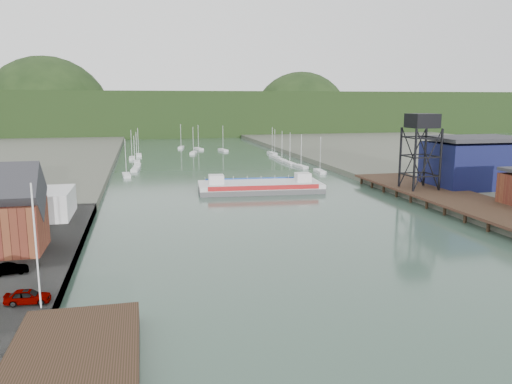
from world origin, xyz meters
name	(u,v)px	position (x,y,z in m)	size (l,w,h in m)	color
ground	(411,335)	(0.00, 0.00, 0.00)	(600.00, 600.00, 0.00)	#2E483E
west_stage	(73,364)	(-29.00, 0.00, 0.90)	(10.00, 18.00, 1.80)	black
east_pier	(464,201)	(37.00, 45.00, 1.90)	(14.00, 70.00, 2.45)	black
white_shed	(15,205)	(-44.00, 50.00, 3.85)	(18.00, 12.00, 4.50)	silver
flagpole	(36,247)	(-33.00, 10.00, 7.60)	(0.16, 0.16, 12.00)	silver
lift_tower	(422,126)	(35.00, 58.00, 15.65)	(6.50, 6.50, 16.00)	black
blue_shed	(475,163)	(50.00, 60.00, 7.06)	(20.50, 14.50, 11.30)	#0C0D36
marina_sailboats	(209,159)	(0.08, 138.46, 0.35)	(57.71, 92.65, 0.90)	silver
distant_hills	(170,116)	(-3.98, 301.35, 10.38)	(500.00, 120.00, 80.00)	black
chain_ferry	(260,186)	(3.45, 73.58, 1.17)	(29.13, 13.41, 4.09)	#545456
car_west_a	(28,296)	(-34.42, 11.47, 2.32)	(1.70, 4.23, 1.44)	#999999
car_west_b	(10,269)	(-38.13, 20.74, 2.23)	(1.34, 3.84, 1.26)	#999999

